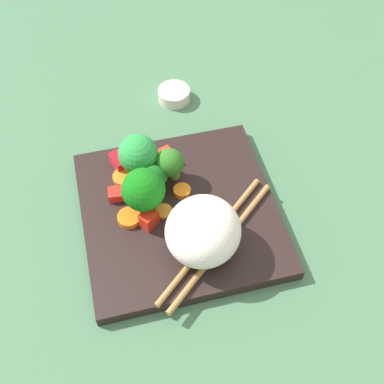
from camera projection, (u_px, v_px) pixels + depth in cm
name	position (u px, v px, depth cm)	size (l,w,h in cm)	color
ground_plane	(180.00, 221.00, 64.02)	(110.00, 110.00, 2.00)	#426D4C
square_plate	(179.00, 213.00, 62.51)	(24.15, 24.15, 1.73)	black
rice_mound	(203.00, 231.00, 55.75)	(8.68, 9.02, 7.08)	white
broccoli_floret_0	(153.00, 179.00, 61.12)	(3.35, 3.35, 4.71)	#5F914C
broccoli_floret_1	(173.00, 163.00, 62.10)	(3.68, 3.68, 5.27)	#6C9F43
broccoli_floret_2	(138.00, 154.00, 61.75)	(5.06, 5.06, 6.85)	#7BB15C
broccoli_floret_3	(144.00, 190.00, 58.30)	(5.29, 5.29, 7.06)	#60A13B
carrot_slice_0	(139.00, 196.00, 62.75)	(2.26, 2.26, 0.43)	orange
carrot_slice_1	(124.00, 177.00, 64.34)	(2.93, 2.93, 0.73)	orange
carrot_slice_2	(146.00, 159.00, 66.15)	(2.21, 2.21, 0.73)	orange
carrot_slice_3	(182.00, 191.00, 63.06)	(2.27, 2.27, 0.71)	orange
carrot_slice_4	(163.00, 209.00, 61.56)	(2.16, 2.16, 0.45)	orange
carrot_slice_5	(129.00, 219.00, 60.49)	(2.90, 2.90, 0.77)	orange
pepper_chunk_0	(117.00, 194.00, 62.42)	(2.23, 1.80, 1.27)	red
pepper_chunk_2	(162.00, 158.00, 65.96)	(2.48, 2.65, 1.26)	red
pepper_chunk_3	(122.00, 160.00, 65.34)	(2.55, 2.72, 1.81)	red
pepper_chunk_4	(149.00, 219.00, 59.55)	(2.05, 1.64, 2.25)	red
chicken_piece_3	(159.00, 175.00, 63.88)	(2.52, 1.78, 1.79)	tan
chopstick_pair	(217.00, 241.00, 58.63)	(15.40, 17.75, 0.72)	#9D723F
sauce_cup	(174.00, 95.00, 75.32)	(4.84, 4.84, 1.87)	silver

